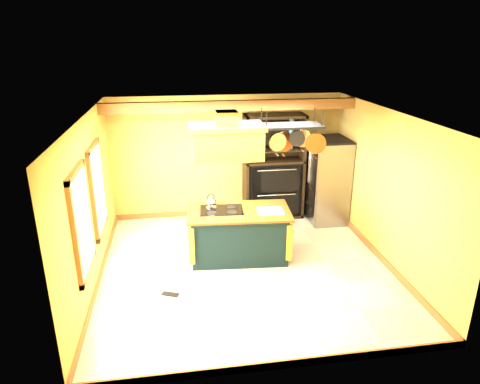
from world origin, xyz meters
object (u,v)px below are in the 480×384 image
object	(u,v)px
kitchen_island	(239,234)
hutch	(273,178)
pot_rack	(291,133)
range_hood	(227,140)
refrigerator	(327,182)

from	to	relation	value
kitchen_island	hutch	size ratio (longest dim) A/B	0.82
pot_rack	hutch	distance (m)	2.31
range_hood	refrigerator	size ratio (longest dim) A/B	0.69
refrigerator	hutch	bearing A→B (deg)	158.99
kitchen_island	refrigerator	world-z (taller)	refrigerator
range_hood	refrigerator	world-z (taller)	range_hood
range_hood	hutch	bearing A→B (deg)	55.73
kitchen_island	pot_rack	bearing A→B (deg)	4.20
hutch	pot_rack	bearing A→B (deg)	-94.16
range_hood	hutch	distance (m)	2.58
range_hood	refrigerator	bearing A→B (deg)	30.96
kitchen_island	hutch	world-z (taller)	hutch
hutch	range_hood	bearing A→B (deg)	-124.27
range_hood	kitchen_island	bearing A→B (deg)	0.26
refrigerator	kitchen_island	bearing A→B (deg)	-146.78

